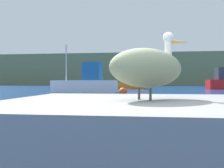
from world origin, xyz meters
TOP-DOWN VIEW (x-y plane):
  - hillside_backdrop at (0.00, 67.89)m, footprint 140.00×12.55m
  - pier_dock at (0.38, 0.40)m, footprint 3.43×2.65m
  - pelican at (0.39, 0.40)m, footprint 1.22×1.22m
  - fishing_boat_orange at (-1.18, 31.38)m, footprint 5.23×3.18m
  - fishing_boat_white at (-5.05, 19.71)m, footprint 6.57×2.50m
  - mooring_buoy at (-0.97, 14.45)m, footprint 0.63×0.63m

SIDE VIEW (x-z plane):
  - mooring_buoy at x=-0.97m, z-range 0.00..0.63m
  - pier_dock at x=0.38m, z-range 0.00..0.85m
  - fishing_boat_white at x=-5.05m, z-range -1.47..3.35m
  - fishing_boat_orange at x=-1.18m, z-range -1.30..3.18m
  - pelican at x=0.39m, z-range 0.81..1.68m
  - hillside_backdrop at x=0.00m, z-range 0.00..9.31m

